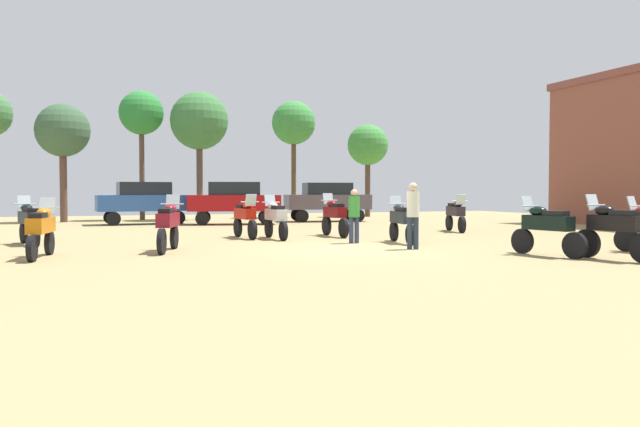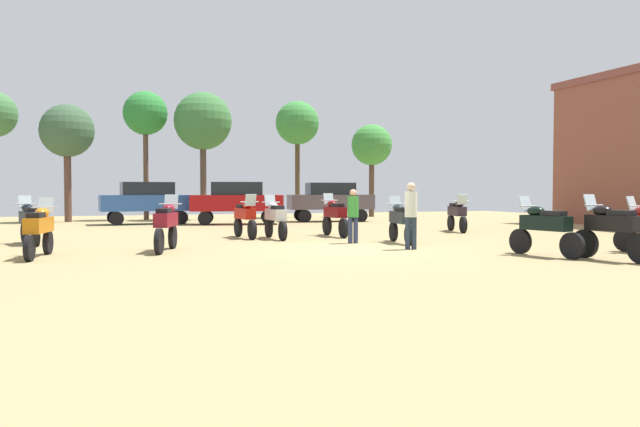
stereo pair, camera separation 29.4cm
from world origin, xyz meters
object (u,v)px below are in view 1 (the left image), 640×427
motorcycle_11 (168,224)px  tree_2 (141,114)px  motorcycle_2 (245,217)px  car_3 (234,200)px  person_2 (354,212)px  tree_4 (199,122)px  car_2 (327,199)px  motorcycle_4 (402,220)px  tree_6 (368,146)px  car_1 (144,200)px  motorcycle_8 (547,227)px  person_1 (413,210)px  motorcycle_7 (614,228)px  tree_5 (294,124)px  motorcycle_5 (334,215)px  motorcycle_9 (41,228)px  motorcycle_3 (456,213)px  motorcycle_10 (29,221)px  tree_3 (63,132)px

motorcycle_11 → tree_2: tree_2 is taller
motorcycle_2 → car_3: 8.68m
person_2 → tree_4: tree_4 is taller
car_2 → motorcycle_4: bearing=176.8°
tree_2 → tree_6: (13.27, -0.35, -1.40)m
car_1 → person_2: bearing=-162.3°
motorcycle_11 → tree_2: bearing=105.8°
motorcycle_8 → person_1: size_ratio=1.17×
motorcycle_7 → tree_5: tree_5 is taller
person_1 → person_2: 2.46m
car_3 → person_1: size_ratio=2.52×
tree_6 → tree_5: bearing=176.1°
motorcycle_7 → tree_5: bearing=80.7°
motorcycle_2 → motorcycle_7: motorcycle_7 is taller
motorcycle_5 → car_2: car_2 is taller
motorcycle_11 → tree_5: 21.12m
motorcycle_4 → motorcycle_7: bearing=-59.8°
tree_2 → tree_5: bearing=-0.2°
motorcycle_9 → motorcycle_11: (3.00, 0.57, 0.03)m
motorcycle_3 → motorcycle_8: 8.99m
car_2 → person_2: car_2 is taller
motorcycle_11 → motorcycle_7: bearing=-12.9°
car_2 → person_2: (-3.90, -12.74, -0.22)m
motorcycle_3 → person_1: (-5.06, -5.91, 0.35)m
motorcycle_8 → motorcycle_7: bearing=-69.7°
motorcycle_2 → person_2: size_ratio=1.33×
car_1 → motorcycle_11: bearing=174.6°
motorcycle_10 → tree_6: bearing=22.6°
motorcycle_3 → motorcycle_8: size_ratio=0.99×
motorcycle_9 → car_2: (12.47, 14.03, 0.46)m
motorcycle_9 → tree_6: (16.84, 18.65, 3.62)m
motorcycle_8 → tree_5: size_ratio=0.31×
motorcycle_3 → motorcycle_8: motorcycle_8 is taller
motorcycle_2 → person_2: person_2 is taller
car_3 → person_1: (1.95, -13.97, -0.10)m
motorcycle_4 → car_3: car_3 is taller
motorcycle_10 → motorcycle_11: size_ratio=0.96×
motorcycle_10 → tree_5: tree_5 is taller
person_1 → person_2: size_ratio=1.11×
motorcycle_11 → person_1: size_ratio=1.20×
motorcycle_11 → car_2: (9.47, 13.45, 0.43)m
motorcycle_3 → car_3: size_ratio=0.46×
motorcycle_2 → motorcycle_4: size_ratio=1.02×
motorcycle_9 → motorcycle_11: bearing=19.9°
car_1 → tree_3: size_ratio=0.74×
tree_2 → motorcycle_10: bearing=-105.7°
motorcycle_3 → car_1: bearing=-27.6°
motorcycle_2 → car_2: car_2 is taller
motorcycle_5 → car_1: (-5.71, 10.29, 0.43)m
tree_2 → person_2: bearing=-74.2°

